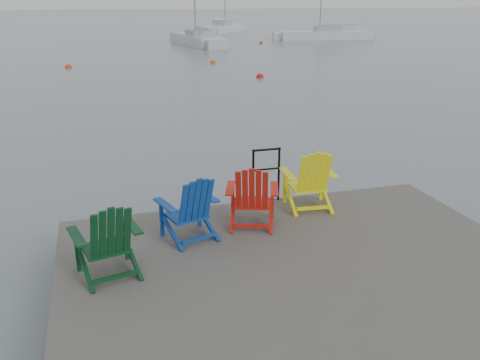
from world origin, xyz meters
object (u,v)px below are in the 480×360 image
object	(u,v)px
chair_blue	(190,207)
buoy_d	(261,43)
sailboat_near	(198,40)
chair_red	(252,195)
handrail	(266,170)
buoy_b	(69,68)
buoy_a	(260,77)
sailboat_mid	(224,29)
buoy_c	(213,63)
chair_green	(108,239)
chair_yellow	(310,179)
sailboat_far	(324,36)

from	to	relation	value
chair_blue	buoy_d	xyz separation A→B (m)	(13.37, 37.03, -0.98)
chair_blue	sailboat_near	bearing A→B (deg)	61.94
chair_red	handrail	bearing A→B (deg)	78.59
buoy_b	buoy_a	bearing A→B (deg)	-35.74
handrail	buoy_b	distance (m)	23.52
sailboat_mid	chair_blue	bearing A→B (deg)	-66.83
buoy_c	chair_blue	bearing A→B (deg)	-104.04
handrail	sailboat_mid	bearing A→B (deg)	76.28
chair_green	buoy_b	xyz separation A→B (m)	(-1.19, 24.96, -0.99)
chair_red	buoy_d	distance (m)	38.90
chair_blue	buoy_d	distance (m)	39.38
chair_red	buoy_d	world-z (taller)	chair_red
chair_red	sailboat_near	size ratio (longest dim) A/B	0.08
chair_yellow	sailboat_mid	xyz separation A→B (m)	(12.28, 53.04, -0.64)
buoy_b	chair_blue	bearing A→B (deg)	-84.54
sailboat_near	buoy_c	distance (m)	13.17
sailboat_near	buoy_d	size ratio (longest dim) A/B	34.66
handrail	chair_green	distance (m)	3.13
chair_green	chair_yellow	bearing A→B (deg)	8.99
handrail	chair_red	bearing A→B (deg)	-120.55
buoy_a	buoy_d	size ratio (longest dim) A/B	1.10
sailboat_far	buoy_a	size ratio (longest dim) A/B	29.74
sailboat_mid	buoy_b	distance (m)	33.71
buoy_c	sailboat_mid	bearing A→B (deg)	74.36
buoy_b	buoy_d	size ratio (longest dim) A/B	1.13
chair_yellow	sailboat_near	bearing A→B (deg)	86.75
chair_red	chair_yellow	world-z (taller)	chair_yellow
chair_yellow	sailboat_far	xyz separation A→B (m)	(18.42, 38.77, -0.64)
chair_yellow	buoy_a	xyz separation A→B (m)	(4.85, 17.09, -1.00)
sailboat_mid	sailboat_far	bearing A→B (deg)	-28.63
chair_red	sailboat_far	size ratio (longest dim) A/B	0.08
chair_red	chair_yellow	bearing A→B (deg)	38.34
handrail	buoy_a	distance (m)	17.48
sailboat_near	sailboat_mid	world-z (taller)	sailboat_near
chair_blue	sailboat_far	world-z (taller)	sailboat_far
chair_red	buoy_a	size ratio (longest dim) A/B	2.49
buoy_d	sailboat_far	bearing A→B (deg)	18.01
sailboat_far	buoy_d	distance (m)	7.43
sailboat_near	buoy_d	xyz separation A→B (m)	(5.61, -0.09, -0.36)
chair_green	sailboat_near	size ratio (longest dim) A/B	0.08
sailboat_far	buoy_c	bearing A→B (deg)	146.38
chair_green	buoy_d	xyz separation A→B (m)	(14.49, 37.75, -0.99)
handrail	chair_red	size ratio (longest dim) A/B	0.95
chair_yellow	buoy_d	bearing A→B (deg)	78.39
sailboat_far	buoy_b	bearing A→B (deg)	133.29
sailboat_far	chair_blue	bearing A→B (deg)	162.28
chair_green	sailboat_mid	distance (m)	56.45
sailboat_mid	chair_green	bearing A→B (deg)	-67.75
chair_yellow	buoy_d	distance (m)	38.22
chair_green	sailboat_far	size ratio (longest dim) A/B	0.09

